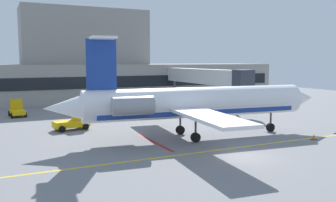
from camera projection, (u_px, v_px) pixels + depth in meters
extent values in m
cube|color=slate|center=(243.00, 158.00, 28.07)|extent=(120.00, 120.00, 0.10)
cube|color=yellow|center=(223.00, 149.00, 30.50)|extent=(108.00, 0.24, 0.01)
cube|color=red|center=(154.00, 142.00, 33.23)|extent=(0.30, 8.00, 0.01)
cube|color=gray|center=(127.00, 81.00, 72.00)|extent=(61.91, 12.65, 6.77)
cube|color=gray|center=(85.00, 37.00, 70.69)|extent=(23.88, 8.86, 10.66)
cube|color=black|center=(138.00, 81.00, 66.25)|extent=(59.43, 0.12, 2.06)
cube|color=silver|center=(200.00, 76.00, 59.46)|extent=(1.40, 21.49, 2.40)
cube|color=#2D333D|center=(243.00, 79.00, 49.02)|extent=(2.40, 2.00, 2.64)
cylinder|color=#4C4C51|center=(174.00, 90.00, 68.08)|extent=(0.44, 0.44, 3.74)
cylinder|color=#4C4C51|center=(235.00, 101.00, 50.89)|extent=(0.44, 0.44, 3.74)
cylinder|color=white|center=(198.00, 102.00, 34.97)|extent=(22.38, 5.16, 2.93)
cube|color=navy|center=(198.00, 110.00, 35.06)|extent=(20.15, 4.64, 0.53)
cone|color=white|center=(300.00, 98.00, 39.06)|extent=(3.49, 3.18, 2.87)
cone|color=white|center=(66.00, 108.00, 30.78)|extent=(4.04, 2.86, 2.49)
cube|color=white|center=(159.00, 101.00, 40.36)|extent=(4.15, 10.11, 0.28)
cube|color=white|center=(211.00, 117.00, 28.43)|extent=(4.15, 10.11, 0.28)
cylinder|color=gray|center=(121.00, 100.00, 34.70)|extent=(3.66, 1.96, 1.61)
cylinder|color=gray|center=(133.00, 106.00, 30.39)|extent=(3.66, 1.96, 1.61)
cube|color=navy|center=(101.00, 64.00, 31.41)|extent=(2.64, 0.51, 4.46)
cube|color=white|center=(101.00, 39.00, 31.16)|extent=(2.51, 4.86, 0.20)
cylinder|color=#3F3F44|center=(271.00, 118.00, 38.04)|extent=(0.20, 0.20, 1.56)
cylinder|color=black|center=(270.00, 127.00, 38.15)|extent=(0.93, 0.44, 0.90)
cylinder|color=#3F3F44|center=(180.00, 120.00, 36.60)|extent=(0.20, 0.20, 1.56)
cylinder|color=black|center=(180.00, 130.00, 36.71)|extent=(0.93, 0.44, 0.90)
cylinder|color=#3F3F44|center=(196.00, 127.00, 33.04)|extent=(0.20, 0.20, 1.56)
cylinder|color=black|center=(196.00, 137.00, 33.15)|extent=(0.93, 0.44, 0.90)
cube|color=#E5B20C|center=(71.00, 124.00, 39.03)|extent=(3.93, 2.23, 0.68)
cube|color=#C3970A|center=(80.00, 115.00, 39.52)|extent=(1.70, 1.71, 1.13)
cylinder|color=black|center=(80.00, 124.00, 40.48)|extent=(0.74, 0.39, 0.70)
cylinder|color=black|center=(86.00, 127.00, 39.13)|extent=(0.74, 0.39, 0.70)
cylinder|color=black|center=(57.00, 127.00, 39.00)|extent=(0.74, 0.39, 0.70)
cylinder|color=black|center=(62.00, 129.00, 37.65)|extent=(0.74, 0.39, 0.70)
cube|color=#E5B20C|center=(88.00, 109.00, 51.97)|extent=(3.12, 2.24, 0.45)
cube|color=#C3970A|center=(82.00, 103.00, 51.39)|extent=(1.43, 1.70, 1.27)
cylinder|color=black|center=(84.00, 112.00, 50.75)|extent=(0.75, 0.43, 0.70)
cylinder|color=black|center=(79.00, 110.00, 52.02)|extent=(0.75, 0.43, 0.70)
cylinder|color=black|center=(97.00, 110.00, 51.98)|extent=(0.75, 0.43, 0.70)
cylinder|color=black|center=(91.00, 109.00, 53.25)|extent=(0.75, 0.43, 0.70)
cube|color=#E5B20C|center=(17.00, 112.00, 48.32)|extent=(1.98, 3.34, 0.59)
cube|color=#C3970A|center=(16.00, 104.00, 48.96)|extent=(1.62, 1.42, 1.37)
cylinder|color=black|center=(9.00, 113.00, 48.86)|extent=(0.35, 0.72, 0.70)
cylinder|color=black|center=(23.00, 113.00, 49.73)|extent=(0.35, 0.72, 0.70)
cylinder|color=black|center=(12.00, 116.00, 46.97)|extent=(0.35, 0.72, 0.70)
cylinder|color=black|center=(26.00, 115.00, 47.83)|extent=(0.35, 0.72, 0.70)
cone|color=orange|center=(314.00, 137.00, 34.25)|extent=(0.36, 0.36, 0.55)
cube|color=black|center=(314.00, 139.00, 34.28)|extent=(0.47, 0.47, 0.04)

